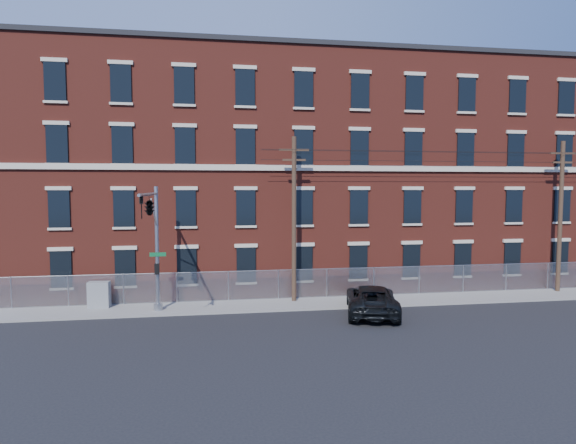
# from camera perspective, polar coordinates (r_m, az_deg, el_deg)

# --- Properties ---
(ground) EXTENTS (140.00, 140.00, 0.00)m
(ground) POSITION_cam_1_polar(r_m,az_deg,el_deg) (24.55, -1.76, -12.62)
(ground) COLOR black
(ground) RESTS_ON ground
(sidewalk) EXTENTS (65.00, 3.00, 0.12)m
(sidewalk) POSITION_cam_1_polar(r_m,az_deg,el_deg) (32.79, 18.59, -8.47)
(sidewalk) COLOR gray
(sidewalk) RESTS_ON ground
(mill_building) EXTENTS (55.30, 14.32, 16.30)m
(mill_building) POSITION_cam_1_polar(r_m,az_deg,el_deg) (40.18, 12.92, 5.51)
(mill_building) COLOR maroon
(mill_building) RESTS_ON ground
(chain_link_fence) EXTENTS (59.06, 0.06, 1.85)m
(chain_link_fence) POSITION_cam_1_polar(r_m,az_deg,el_deg) (33.73, 17.60, -6.38)
(chain_link_fence) COLOR #A5A8AD
(chain_link_fence) RESTS_ON ground
(traffic_signal_mast) EXTENTS (0.90, 6.75, 7.00)m
(traffic_signal_mast) POSITION_cam_1_polar(r_m,az_deg,el_deg) (25.76, -15.77, 0.21)
(traffic_signal_mast) COLOR #9EA0A5
(traffic_signal_mast) RESTS_ON ground
(utility_pole_near) EXTENTS (1.80, 0.28, 10.00)m
(utility_pole_near) POSITION_cam_1_polar(r_m,az_deg,el_deg) (29.41, 0.71, 0.72)
(utility_pole_near) COLOR #442F22
(utility_pole_near) RESTS_ON ground
(utility_pole_mid) EXTENTS (1.80, 0.28, 10.00)m
(utility_pole_mid) POSITION_cam_1_polar(r_m,az_deg,el_deg) (36.98, 29.39, 0.88)
(utility_pole_mid) COLOR #442F22
(utility_pole_mid) RESTS_ON ground
(overhead_wires) EXTENTS (40.00, 0.62, 0.62)m
(overhead_wires) POSITION_cam_1_polar(r_m,az_deg,el_deg) (37.00, 29.59, 6.73)
(overhead_wires) COLOR black
(overhead_wires) RESTS_ON ground
(pickup_truck) EXTENTS (4.08, 6.33, 1.62)m
(pickup_truck) POSITION_cam_1_polar(r_m,az_deg,el_deg) (27.78, 9.81, -8.98)
(pickup_truck) COLOR black
(pickup_truck) RESTS_ON ground
(utility_cabinet) EXTENTS (1.24, 0.68, 1.50)m
(utility_cabinet) POSITION_cam_1_polar(r_m,az_deg,el_deg) (30.37, -21.33, -7.96)
(utility_cabinet) COLOR gray
(utility_cabinet) RESTS_ON sidewalk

